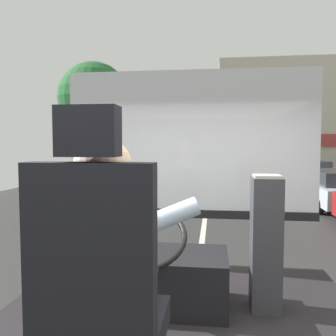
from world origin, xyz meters
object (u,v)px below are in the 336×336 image
Objects in this scene: steering_console at (153,277)px; fare_box at (266,243)px; parked_car_white at (304,174)px; driver_seat at (100,303)px; bus_driver at (107,250)px; parked_car_silver at (336,188)px.

fare_box is at bearing 3.66° from steering_console.
driver_seat is at bearing -106.35° from parked_car_white.
bus_driver is at bearing -124.82° from fare_box.
bus_driver is at bearing -112.40° from parked_car_silver.
parked_car_white is at bearing 87.56° from parked_car_silver.
parked_car_silver is 0.99× the size of parked_car_white.
fare_box is at bearing 55.18° from bus_driver.
driver_seat reaches higher than fare_box.
parked_car_silver is (4.37, 10.72, -0.80)m from driver_seat.
steering_console is at bearing -176.34° from fare_box.
parked_car_silver is (3.55, 9.43, -0.71)m from fare_box.
bus_driver reaches higher than fare_box.
parked_car_white is (4.58, 14.38, -0.39)m from steering_console.
parked_car_white is at bearing 75.30° from fare_box.
steering_console is at bearing -107.67° from parked_car_white.
steering_console is 0.25× the size of parked_car_white.
steering_console is at bearing 90.00° from driver_seat.
parked_car_white is (3.76, 14.33, -0.66)m from fare_box.
steering_console is 0.87m from fare_box.
driver_seat reaches higher than parked_car_white.
fare_box is at bearing -110.64° from parked_car_silver.
fare_box is (0.82, 1.28, -0.09)m from driver_seat.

